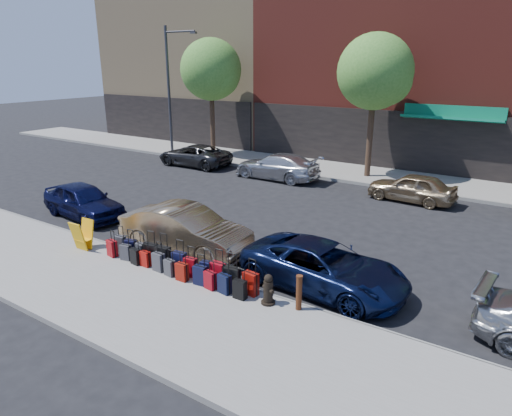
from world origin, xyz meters
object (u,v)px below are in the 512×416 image
Objects in this scene: car_near_1 at (186,230)px; car_far_1 at (277,166)px; tree_center at (377,74)px; car_far_0 at (194,155)px; fire_hydrant at (268,290)px; display_rack at (83,235)px; car_near_0 at (83,201)px; car_near_2 at (324,267)px; suitcase_front_5 at (179,262)px; car_far_2 at (412,187)px; bollard at (299,292)px; streetlight at (171,83)px; tree_left at (213,71)px.

car_near_1 is 10.34m from car_far_1.
car_far_0 is (-9.96, -2.68, -4.77)m from tree_center.
tree_center is 6.86m from car_far_1.
car_near_1 is at bearing -177.30° from fire_hydrant.
fire_hydrant is at bearing 30.56° from car_far_1.
car_near_1 is (2.70, 1.98, 0.13)m from display_rack.
car_near_2 is (10.72, -0.26, -0.04)m from car_near_0.
suitcase_front_5 is 14.94m from car_far_0.
car_far_0 is 1.21× the size of car_far_2.
car_far_0 is at bearing 138.93° from bollard.
tree_center is 15.45m from fire_hydrant.
car_near_0 is at bearing -121.05° from tree_center.
car_far_0 is (-13.28, 11.58, 0.01)m from bollard.
bollard is 1.60m from car_near_2.
car_far_1 is (3.31, 9.68, -0.01)m from car_near_0.
tree_center is 15.16m from suitcase_front_5.
fire_hydrant is (15.98, -13.73, -4.14)m from streetlight.
bollard is 10.95m from car_near_0.
fire_hydrant is 6.94m from display_rack.
fire_hydrant is at bearing -8.45° from suitcase_front_5.
car_far_0 is (-13.21, 9.98, -0.01)m from car_near_2.
bollard is 5.23m from car_near_1.
car_near_2 is at bearing -42.63° from tree_left.
car_near_1 is at bearing 163.45° from bollard.
car_near_2 is at bearing 51.82° from car_far_0.
car_far_0 reaches higher than display_rack.
suitcase_front_5 is at bearing -158.05° from fire_hydrant.
tree_center is at bearing -24.65° from car_near_0.
car_near_0 is 0.89× the size of car_far_0.
bollard is (16.77, -13.56, -4.04)m from streetlight.
car_near_2 reaches higher than car_far_2.
car_near_2 is at bearing 92.67° from bollard.
tree_center reaches higher than car_near_2.
car_far_0 is at bearing 112.61° from display_rack.
tree_center reaches higher than bollard.
car_far_2 reaches higher than car_far_0.
car_far_1 is (-6.70, 11.70, 0.16)m from fire_hydrant.
bollard is 0.24× the size of car_far_2.
suitcase_front_5 is 0.21× the size of car_near_2.
streetlight is 5.68m from car_far_0.
display_rack is 0.24× the size of car_near_0.
display_rack is 3.35m from car_near_1.
car_far_0 is (-12.50, 11.75, 0.11)m from fire_hydrant.
car_near_2 reaches higher than suitcase_front_5.
tree_left is at bearing 13.39° from streetlight.
fire_hydrant is at bearing 0.48° from display_rack.
tree_center is 16.12m from display_rack.
tree_center reaches higher than car_far_2.
tree_center is 7.88× the size of bollard.
car_far_1 reaches higher than suitcase_front_5.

